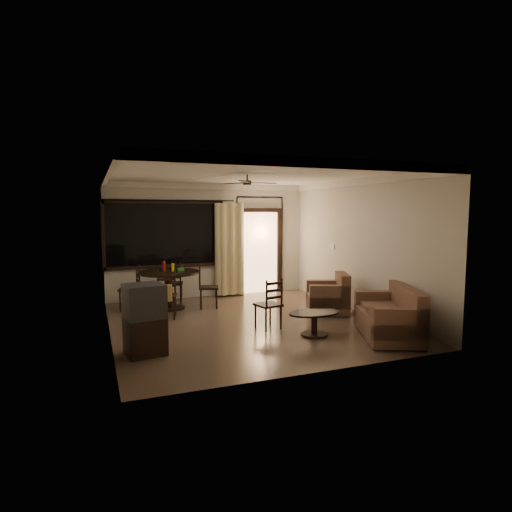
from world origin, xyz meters
name	(u,v)px	position (x,y,z in m)	size (l,w,h in m)	color
ground	(247,322)	(0.00, 0.00, 0.00)	(5.50, 5.50, 0.00)	#7F6651
room_shell	(245,224)	(0.59, 1.77, 1.83)	(5.50, 6.70, 5.50)	beige
dining_table	(169,279)	(-1.19, 1.70, 0.65)	(1.32, 1.32, 1.04)	black
dining_chair_west	(130,297)	(-2.00, 1.90, 0.28)	(0.51, 0.51, 0.95)	black
dining_chair_east	(208,295)	(-0.38, 1.49, 0.28)	(0.51, 0.51, 0.95)	black
dining_chair_south	(166,303)	(-1.41, 0.87, 0.31)	(0.51, 0.55, 0.95)	black
dining_chair_north	(174,291)	(-1.00, 2.29, 0.28)	(0.51, 0.51, 0.95)	black
tv_cabinet	(145,319)	(-2.05, -1.19, 0.53)	(0.63, 0.58, 1.06)	black
sofa	(391,318)	(1.94, -1.78, 0.33)	(1.38, 1.76, 0.83)	#41241E
armchair	(330,297)	(1.87, 0.09, 0.34)	(1.06, 1.06, 0.82)	#41241E
coffee_table	(314,320)	(0.77, -1.24, 0.27)	(0.93, 0.56, 0.41)	black
side_chair	(269,314)	(0.20, -0.56, 0.27)	(0.49, 0.49, 0.92)	black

